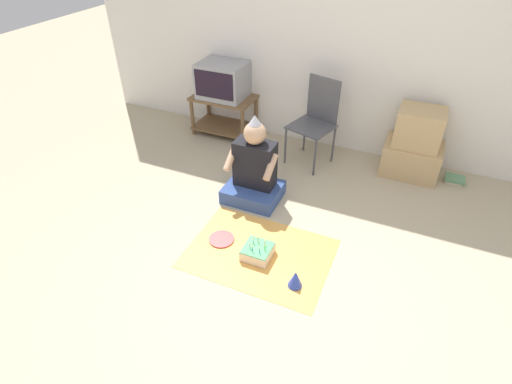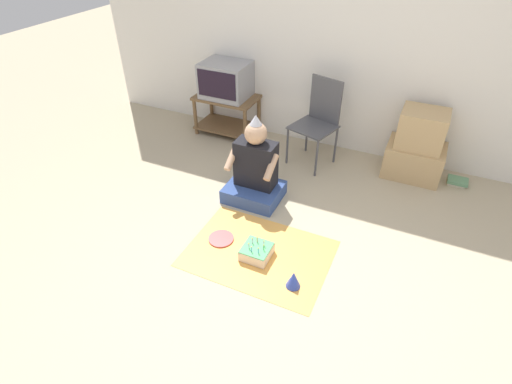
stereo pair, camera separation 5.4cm
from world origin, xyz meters
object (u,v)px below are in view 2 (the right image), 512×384
object	(u,v)px
person_seated	(255,172)
birthday_cake	(257,251)
book_pile	(457,182)
folding_chair	(319,117)
tv	(226,80)
party_hat_blue	(293,279)
cardboard_box_stack	(417,147)
paper_plate	(221,239)

from	to	relation	value
person_seated	birthday_cake	distance (m)	0.85
book_pile	birthday_cake	distance (m)	2.30
folding_chair	person_seated	size ratio (longest dim) A/B	1.06
tv	book_pile	distance (m)	2.75
folding_chair	birthday_cake	xyz separation A→B (m)	(0.04, -1.65, -0.46)
book_pile	party_hat_blue	bearing A→B (deg)	-118.29
folding_chair	party_hat_blue	xyz separation A→B (m)	(0.42, -1.82, -0.44)
party_hat_blue	folding_chair	bearing A→B (deg)	103.02
person_seated	cardboard_box_stack	bearing A→B (deg)	38.38
folding_chair	birthday_cake	world-z (taller)	folding_chair
tv	cardboard_box_stack	size ratio (longest dim) A/B	0.75
person_seated	paper_plate	distance (m)	0.74
folding_chair	book_pile	world-z (taller)	folding_chair
book_pile	folding_chair	bearing A→B (deg)	-174.40
tv	cardboard_box_stack	xyz separation A→B (m)	(2.21, -0.02, -0.35)
book_pile	person_seated	world-z (taller)	person_seated
cardboard_box_stack	birthday_cake	world-z (taller)	cardboard_box_stack
paper_plate	folding_chair	bearing A→B (deg)	78.60
tv	book_pile	xyz separation A→B (m)	(2.67, -0.02, -0.64)
person_seated	paper_plate	world-z (taller)	person_seated
cardboard_box_stack	birthday_cake	xyz separation A→B (m)	(-0.98, -1.79, -0.27)
folding_chair	birthday_cake	distance (m)	1.71
paper_plate	party_hat_blue	bearing A→B (deg)	-16.81
cardboard_box_stack	book_pile	size ratio (longest dim) A/B	3.70
folding_chair	paper_plate	xyz separation A→B (m)	(-0.32, -1.60, -0.51)
paper_plate	cardboard_box_stack	bearing A→B (deg)	52.43
cardboard_box_stack	birthday_cake	bearing A→B (deg)	-118.58
book_pile	paper_plate	xyz separation A→B (m)	(-1.80, -1.74, -0.02)
folding_chair	birthday_cake	size ratio (longest dim) A/B	4.01
folding_chair	person_seated	world-z (taller)	folding_chair
book_pile	person_seated	xyz separation A→B (m)	(-1.80, -1.06, 0.26)
person_seated	party_hat_blue	bearing A→B (deg)	-50.88
folding_chair	cardboard_box_stack	world-z (taller)	folding_chair
book_pile	paper_plate	distance (m)	2.50
tv	birthday_cake	size ratio (longest dim) A/B	2.36
folding_chair	party_hat_blue	bearing A→B (deg)	-76.98
tv	paper_plate	bearing A→B (deg)	-63.76
tv	birthday_cake	xyz separation A→B (m)	(1.23, -1.82, -0.62)
book_pile	birthday_cake	bearing A→B (deg)	-128.73
cardboard_box_stack	person_seated	bearing A→B (deg)	-141.62
party_hat_blue	paper_plate	distance (m)	0.78
tv	folding_chair	world-z (taller)	folding_chair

